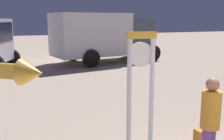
% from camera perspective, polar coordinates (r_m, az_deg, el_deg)
% --- Properties ---
extents(standing_clock, '(0.44, 0.15, 2.24)m').
position_cam_1_polar(standing_clock, '(4.03, 6.08, -4.58)').
color(standing_clock, white).
rests_on(standing_clock, ground_plane).
extents(person_near_clock, '(0.30, 0.30, 1.55)m').
position_cam_1_polar(person_near_clock, '(4.48, 20.18, -10.14)').
color(person_near_clock, '#6F4391').
rests_on(person_near_clock, ground_plane).
extents(backpack, '(0.27, 0.22, 0.42)m').
position_cam_1_polar(backpack, '(5.39, 18.59, -14.00)').
color(backpack, orange).
rests_on(backpack, ground_plane).
extents(box_truck_near, '(6.29, 3.45, 2.74)m').
position_cam_1_polar(box_truck_near, '(15.20, -2.01, 7.45)').
color(box_truck_near, silver).
rests_on(box_truck_near, ground_plane).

